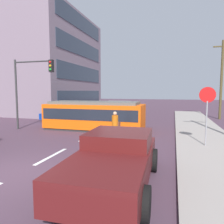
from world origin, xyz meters
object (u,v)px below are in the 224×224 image
streetcar_tram (94,115)px  pedestrian_crossing (115,124)px  utility_pole_mid (222,78)px  parked_sedan_mid (59,114)px  city_bus (113,109)px  pickup_truck_parked (115,160)px  traffic_light_mast (30,80)px  stop_sign (207,104)px

streetcar_tram → pedestrian_crossing: size_ratio=4.31×
utility_pole_mid → pedestrian_crossing: bearing=-122.6°
parked_sedan_mid → pedestrian_crossing: bearing=-42.3°
streetcar_tram → city_bus: 5.73m
streetcar_tram → pickup_truck_parked: bearing=-65.2°
city_bus → traffic_light_mast: (-4.07, -7.17, 2.59)m
pedestrian_crossing → stop_sign: bearing=-3.7°
pickup_truck_parked → utility_pole_mid: utility_pole_mid is taller
streetcar_tram → parked_sedan_mid: 6.57m
streetcar_tram → stop_sign: stop_sign is taller
pickup_truck_parked → parked_sedan_mid: 15.56m
city_bus → stop_sign: size_ratio=1.82×
city_bus → utility_pole_mid: (10.30, 3.27, 3.07)m
pickup_truck_parked → parked_sedan_mid: size_ratio=1.23×
traffic_light_mast → parked_sedan_mid: bearing=99.7°
city_bus → pedestrian_crossing: size_ratio=3.14×
pickup_truck_parked → stop_sign: size_ratio=1.75×
streetcar_tram → utility_pole_mid: size_ratio=0.92×
parked_sedan_mid → stop_sign: (12.36, -7.25, 1.57)m
traffic_light_mast → utility_pole_mid: 17.77m
traffic_light_mast → pickup_truck_parked: bearing=-40.8°
pedestrian_crossing → streetcar_tram: bearing=128.9°
pedestrian_crossing → traffic_light_mast: bearing=167.1°
pedestrian_crossing → parked_sedan_mid: (-7.64, 6.95, -0.32)m
pedestrian_crossing → utility_pole_mid: utility_pole_mid is taller
pickup_truck_parked → traffic_light_mast: (-8.27, 7.13, 2.79)m
parked_sedan_mid → stop_sign: stop_sign is taller
city_bus → pickup_truck_parked: (4.20, -14.30, -0.21)m
city_bus → utility_pole_mid: 11.24m
stop_sign → pedestrian_crossing: bearing=176.3°
city_bus → streetcar_tram: bearing=-87.7°
parked_sedan_mid → utility_pole_mid: bearing=18.2°
pedestrian_crossing → city_bus: bearing=106.9°
city_bus → pedestrian_crossing: bearing=-73.1°
city_bus → pickup_truck_parked: bearing=-73.6°
parked_sedan_mid → utility_pole_mid: size_ratio=0.53×
streetcar_tram → traffic_light_mast: size_ratio=1.41×
pedestrian_crossing → traffic_light_mast: (-6.72, 1.54, 2.65)m
pedestrian_crossing → stop_sign: (4.72, -0.30, 1.25)m
streetcar_tram → parked_sedan_mid: streetcar_tram is taller
city_bus → parked_sedan_mid: size_ratio=1.27×
city_bus → stop_sign: bearing=-50.7°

